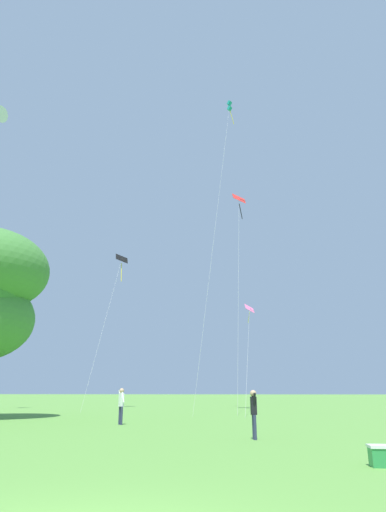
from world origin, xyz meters
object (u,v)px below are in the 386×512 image
(person_near_tree, at_px, (254,409))
(picnic_cooler, at_px, (384,456))
(kite_pink_low, at_px, (249,314))
(person_foreground_watcher, at_px, (121,403))
(kite_teal_box, at_px, (229,112))
(kite_red_high, at_px, (239,208))
(kite_black_large, at_px, (121,266))

(person_near_tree, xyz_separation_m, picnic_cooler, (2.56, -5.24, -0.73))
(kite_pink_low, height_order, person_foreground_watcher, kite_pink_low)
(person_near_tree, bearing_deg, kite_teal_box, 91.73)
(kite_red_high, bearing_deg, kite_pink_low, 78.05)
(kite_red_high, xyz_separation_m, person_foreground_watcher, (-6.22, -14.54, -16.21))
(person_near_tree, bearing_deg, picnic_cooler, -63.94)
(kite_black_large, height_order, kite_red_high, kite_red_high)
(kite_black_large, xyz_separation_m, person_foreground_watcher, (5.52, -18.76, -12.30))
(kite_teal_box, bearing_deg, person_near_tree, -88.27)
(kite_pink_low, height_order, kite_red_high, kite_red_high)
(picnic_cooler, bearing_deg, kite_pink_low, 93.79)
(kite_black_large, height_order, kite_teal_box, kite_teal_box)
(kite_teal_box, xyz_separation_m, person_foreground_watcher, (-5.54, -14.79, -26.38))
(person_foreground_watcher, xyz_separation_m, picnic_cooler, (8.73, -11.40, -0.78))
(kite_teal_box, distance_m, person_foreground_watcher, 30.74)
(kite_pink_low, bearing_deg, picnic_cooler, -86.21)
(kite_black_large, height_order, person_foreground_watcher, kite_black_large)
(kite_black_large, relative_size, person_foreground_watcher, 8.78)
(kite_teal_box, xyz_separation_m, kite_pink_low, (1.29, 2.61, -19.29))
(picnic_cooler, bearing_deg, kite_teal_box, 96.96)
(kite_teal_box, distance_m, person_near_tree, 33.73)
(kite_teal_box, bearing_deg, kite_black_large, 160.26)
(kite_teal_box, xyz_separation_m, person_near_tree, (0.63, -20.95, -26.43))
(kite_black_large, relative_size, kite_teal_box, 0.51)
(kite_red_high, relative_size, person_foreground_watcher, 11.24)
(kite_pink_low, xyz_separation_m, kite_red_high, (-0.61, -2.86, 9.12))
(person_foreground_watcher, bearing_deg, kite_black_large, 106.41)
(kite_teal_box, xyz_separation_m, picnic_cooler, (3.20, -26.19, -27.16))
(kite_red_high, bearing_deg, kite_black_large, 160.24)
(kite_pink_low, relative_size, person_near_tree, 7.79)
(kite_black_large, bearing_deg, person_foreground_watcher, -73.59)
(kite_pink_low, bearing_deg, kite_teal_box, -116.20)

